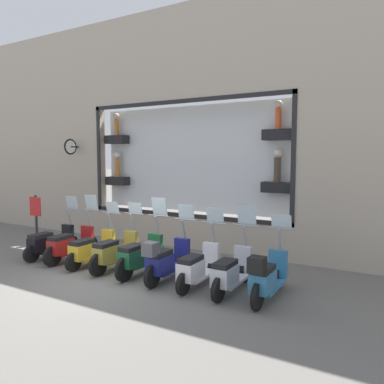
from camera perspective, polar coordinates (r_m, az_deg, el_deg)
The scene contains 12 objects.
ground_plane at distance 8.76m, azimuth -13.47°, elevation -12.88°, with size 120.00×120.00×0.00m, color #66635E.
building_facade at distance 11.25m, azimuth -1.02°, elevation 9.93°, with size 1.19×36.00×7.09m.
scooter_teal_0 at distance 7.35m, azimuth 11.30°, elevation -12.55°, with size 1.80×0.61×1.54m.
scooter_silver_1 at distance 7.68m, azimuth 5.92°, elevation -12.02°, with size 1.80×0.61×1.68m.
scooter_white_2 at distance 8.00m, azimuth 0.80°, elevation -11.38°, with size 1.79×0.61×1.58m.
scooter_navy_3 at distance 8.32m, azimuth -4.07°, elevation -10.33°, with size 1.80×0.60×1.60m.
scooter_green_4 at distance 8.81m, azimuth -7.99°, elevation -9.60°, with size 1.81×0.60×1.73m.
scooter_olive_5 at distance 9.29m, azimuth -11.79°, elevation -8.97°, with size 1.81×0.60×1.56m.
scooter_yellow_6 at distance 9.80m, azimuth -15.19°, elevation -8.44°, with size 1.79×0.60×1.53m.
scooter_red_7 at distance 10.34m, azimuth -18.17°, elevation -7.65°, with size 1.81×0.61×1.68m.
scooter_black_8 at distance 10.91m, azimuth -20.91°, elevation -7.19°, with size 1.79×0.61×1.61m.
shop_sign_post at distance 11.84m, azimuth -22.66°, elevation -4.07°, with size 0.36×0.45×1.61m.
Camera 1 is at (-6.03, -5.74, 2.71)m, focal length 35.00 mm.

